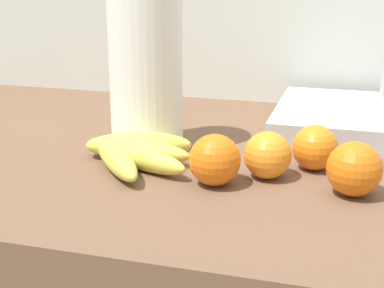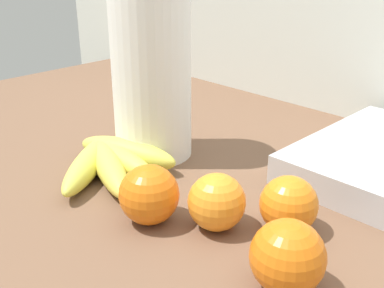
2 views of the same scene
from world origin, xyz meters
name	(u,v)px [view 1 (image 1 of 2)]	position (x,y,z in m)	size (l,w,h in m)	color
wall_back	(313,190)	(0.00, 0.40, 0.65)	(2.11, 0.06, 1.30)	silver
banana_bunch	(132,152)	(-0.25, -0.09, 0.88)	(0.20, 0.19, 0.04)	#D8D54C
orange_far_right	(354,169)	(0.08, -0.12, 0.90)	(0.07, 0.07, 0.07)	orange
orange_back_left	(268,155)	(-0.04, -0.09, 0.89)	(0.07, 0.07, 0.07)	orange
orange_front	(315,148)	(0.02, -0.03, 0.89)	(0.07, 0.07, 0.07)	orange
orange_center	(215,160)	(-0.11, -0.14, 0.90)	(0.07, 0.07, 0.07)	orange
paper_towel_roll	(146,65)	(-0.26, 0.00, 1.00)	(0.12, 0.12, 0.31)	white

